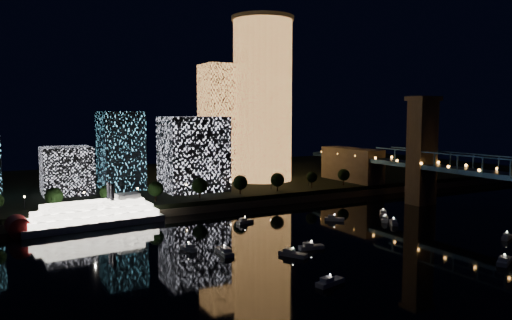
{
  "coord_description": "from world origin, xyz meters",
  "views": [
    {
      "loc": [
        -112.09,
        -115.21,
        42.74
      ],
      "look_at": [
        -19.63,
        55.0,
        24.13
      ],
      "focal_mm": 35.0,
      "sensor_mm": 36.0,
      "label": 1
    }
  ],
  "objects": [
    {
      "name": "riverboat",
      "position": [
        -80.29,
        74.46,
        4.28
      ],
      "size": [
        56.14,
        16.54,
        16.67
      ],
      "color": "silver",
      "rests_on": "ground"
    },
    {
      "name": "seawall",
      "position": [
        0.0,
        82.0,
        1.5
      ],
      "size": [
        420.0,
        6.0,
        3.0
      ],
      "primitive_type": "cube",
      "color": "#6B5E4C",
      "rests_on": "ground"
    },
    {
      "name": "tower_rectangular",
      "position": [
        3.02,
        137.32,
        36.96
      ],
      "size": [
        20.09,
        20.09,
        63.91
      ],
      "primitive_type": "cube",
      "color": "#FFA551",
      "rests_on": "far_bank"
    },
    {
      "name": "ground",
      "position": [
        0.0,
        0.0,
        0.0
      ],
      "size": [
        520.0,
        520.0,
        0.0
      ],
      "primitive_type": "plane",
      "color": "black",
      "rests_on": "ground"
    },
    {
      "name": "motorboats",
      "position": [
        -9.55,
        14.49,
        0.81
      ],
      "size": [
        104.81,
        86.11,
        2.78
      ],
      "color": "silver",
      "rests_on": "ground"
    },
    {
      "name": "tower_cylindrical",
      "position": [
        22.73,
        125.39,
        49.73
      ],
      "size": [
        34.0,
        34.0,
        89.21
      ],
      "color": "#FFA551",
      "rests_on": "far_bank"
    },
    {
      "name": "street_lamps",
      "position": [
        -34.0,
        94.0,
        9.02
      ],
      "size": [
        132.7,
        0.7,
        5.65
      ],
      "color": "black",
      "rests_on": "far_bank"
    },
    {
      "name": "midrise_blocks",
      "position": [
        -58.27,
        122.22,
        21.44
      ],
      "size": [
        117.09,
        46.54,
        38.14
      ],
      "color": "white",
      "rests_on": "far_bank"
    },
    {
      "name": "far_bank",
      "position": [
        0.0,
        160.0,
        2.5
      ],
      "size": [
        420.0,
        160.0,
        5.0
      ],
      "primitive_type": "cube",
      "color": "black",
      "rests_on": "ground"
    },
    {
      "name": "esplanade_trees",
      "position": [
        -31.83,
        88.0,
        10.47
      ],
      "size": [
        166.01,
        6.97,
        8.99
      ],
      "color": "black",
      "rests_on": "far_bank"
    }
  ]
}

